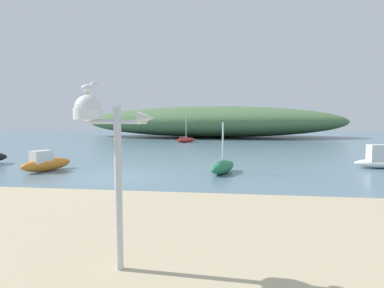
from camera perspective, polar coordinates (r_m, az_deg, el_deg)
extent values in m
plane|color=slate|center=(14.72, -14.18, -5.90)|extent=(120.00, 120.00, 0.00)
ellipsoid|color=#517547|center=(46.79, 4.00, 4.19)|extent=(39.33, 14.74, 4.67)
cylinder|color=silver|center=(5.07, -13.62, -8.30)|extent=(0.12, 0.12, 2.65)
cylinder|color=silver|center=(4.94, -13.86, 4.07)|extent=(0.95, 0.07, 0.07)
cylinder|color=white|center=(5.13, -18.88, 5.37)|extent=(0.46, 0.46, 0.18)
sphere|color=white|center=(5.14, -18.90, 6.38)|extent=(0.42, 0.42, 0.42)
cone|color=silver|center=(4.79, -8.54, 4.85)|extent=(0.26, 0.20, 0.20)
cylinder|color=orange|center=(5.17, -18.89, 8.99)|extent=(0.01, 0.01, 0.05)
cylinder|color=orange|center=(5.13, -19.05, 9.02)|extent=(0.01, 0.01, 0.05)
ellipsoid|color=white|center=(5.16, -18.99, 9.92)|extent=(0.22, 0.12, 0.11)
ellipsoid|color=#9EA0A8|center=(5.16, -19.00, 10.14)|extent=(0.21, 0.10, 0.04)
sphere|color=white|center=(5.13, -18.07, 10.62)|extent=(0.08, 0.08, 0.08)
cone|color=gold|center=(5.11, -17.43, 10.59)|extent=(0.05, 0.03, 0.02)
ellipsoid|color=#B72D28|center=(35.54, -1.12, 0.76)|extent=(2.40, 2.55, 0.54)
cylinder|color=silver|center=(35.47, -1.12, 3.08)|extent=(0.08, 0.08, 2.66)
cylinder|color=silver|center=(35.26, -1.63, 1.31)|extent=(0.86, 0.95, 0.06)
ellipsoid|color=#287A4C|center=(15.06, 5.77, -4.33)|extent=(1.51, 2.49, 0.63)
cylinder|color=silver|center=(14.93, 5.80, 0.10)|extent=(0.08, 0.08, 2.08)
cylinder|color=silver|center=(14.68, 5.24, -3.07)|extent=(0.44, 1.03, 0.06)
ellipsoid|color=orange|center=(17.43, -25.58, -3.48)|extent=(1.81, 2.82, 0.67)
cube|color=silver|center=(17.23, -26.38, -2.18)|extent=(0.96, 1.13, 0.64)
cube|color=silver|center=(19.46, 31.79, -1.50)|extent=(1.17, 0.79, 0.95)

